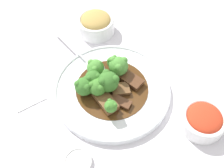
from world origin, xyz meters
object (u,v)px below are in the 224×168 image
at_px(beef_strip_4, 120,101).
at_px(side_bowl_kimchi, 203,120).
at_px(broccoli_floret_2, 118,66).
at_px(serving_spoon, 90,64).
at_px(side_bowl_appetizer, 96,24).
at_px(main_plate, 112,89).
at_px(broccoli_floret_0, 84,86).
at_px(broccoli_floret_4, 111,106).
at_px(broccoli_floret_5, 96,68).
at_px(beef_strip_1, 131,79).
at_px(broccoli_floret_6, 113,62).
at_px(broccoli_floret_3, 98,87).
at_px(broccoli_floret_1, 93,78).
at_px(beef_strip_2, 106,101).
at_px(broccoli_floret_7, 108,82).
at_px(sauce_dish, 78,162).
at_px(beef_strip_0, 121,89).
at_px(beef_strip_3, 109,80).

relative_size(beef_strip_4, side_bowl_kimchi, 0.57).
bearing_deg(broccoli_floret_2, serving_spoon, -146.63).
bearing_deg(side_bowl_appetizer, main_plate, -24.74).
bearing_deg(broccoli_floret_0, broccoli_floret_4, 11.49).
distance_m(main_plate, broccoli_floret_5, 0.07).
bearing_deg(broccoli_floret_2, beef_strip_1, 16.03).
relative_size(beef_strip_1, broccoli_floret_6, 1.93).
bearing_deg(broccoli_floret_5, broccoli_floret_3, -29.91).
height_order(broccoli_floret_1, side_bowl_appetizer, broccoli_floret_1).
xyz_separation_m(broccoli_floret_0, broccoli_floret_4, (0.09, 0.02, 0.00)).
height_order(beef_strip_2, serving_spoon, beef_strip_2).
xyz_separation_m(broccoli_floret_5, side_bowl_appetizer, (-0.16, 0.11, -0.02)).
height_order(main_plate, broccoli_floret_0, broccoli_floret_0).
xyz_separation_m(broccoli_floret_7, sauce_dish, (0.11, -0.17, -0.05)).
bearing_deg(broccoli_floret_4, broccoli_floret_6, 140.76).
bearing_deg(broccoli_floret_1, side_bowl_kimchi, 31.38).
xyz_separation_m(broccoli_floret_2, broccoli_floret_7, (0.03, -0.05, 0.00)).
bearing_deg(serving_spoon, side_bowl_kimchi, 21.17).
xyz_separation_m(beef_strip_4, sauce_dish, (0.06, -0.17, -0.02)).
relative_size(beef_strip_0, broccoli_floret_1, 1.09).
bearing_deg(beef_strip_3, broccoli_floret_1, -107.00).
bearing_deg(beef_strip_3, main_plate, -18.37).
bearing_deg(side_bowl_appetizer, broccoli_floret_3, -33.65).
xyz_separation_m(beef_strip_4, broccoli_floret_5, (-0.11, 0.00, 0.03)).
bearing_deg(broccoli_floret_1, beef_strip_2, -5.70).
xyz_separation_m(broccoli_floret_4, serving_spoon, (-0.16, 0.04, -0.02)).
bearing_deg(beef_strip_0, broccoli_floret_0, -122.83).
xyz_separation_m(broccoli_floret_0, broccoli_floret_3, (0.02, 0.03, 0.00)).
xyz_separation_m(beef_strip_0, broccoli_floret_3, (-0.03, -0.05, 0.02)).
xyz_separation_m(beef_strip_4, broccoli_floret_2, (-0.08, 0.05, 0.03)).
bearing_deg(broccoli_floret_0, broccoli_floret_5, 117.46).
relative_size(beef_strip_3, side_bowl_kimchi, 0.49).
height_order(broccoli_floret_3, broccoli_floret_6, broccoli_floret_3).
distance_m(beef_strip_3, broccoli_floret_4, 0.10).
distance_m(beef_strip_1, side_bowl_kimchi, 0.21).
height_order(beef_strip_3, broccoli_floret_1, broccoli_floret_1).
relative_size(beef_strip_3, serving_spoon, 0.22).
bearing_deg(broccoli_floret_5, beef_strip_1, 41.28).
relative_size(beef_strip_2, broccoli_floret_4, 1.64).
distance_m(broccoli_floret_3, broccoli_floret_5, 0.06).
relative_size(broccoli_floret_3, side_bowl_appetizer, 0.43).
bearing_deg(side_bowl_kimchi, beef_strip_3, -155.17).
bearing_deg(broccoli_floret_1, main_plate, 46.01).
height_order(main_plate, broccoli_floret_1, broccoli_floret_1).
distance_m(beef_strip_1, broccoli_floret_2, 0.05).
distance_m(beef_strip_4, side_bowl_kimchi, 0.21).
height_order(beef_strip_4, broccoli_floret_5, broccoli_floret_5).
relative_size(broccoli_floret_1, side_bowl_appetizer, 0.45).
height_order(beef_strip_4, broccoli_floret_6, broccoli_floret_6).
height_order(broccoli_floret_1, broccoli_floret_5, same).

